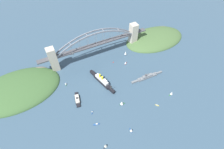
{
  "coord_description": "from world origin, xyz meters",
  "views": [
    {
      "loc": [
        111.16,
        294.9,
        275.29
      ],
      "look_at": [
        0.0,
        78.97,
        8.0
      ],
      "focal_mm": 27.5,
      "sensor_mm": 36.0,
      "label": 1
    }
  ],
  "objects_px": {
    "harbor_arch_bridge": "(96,45)",
    "small_boat_3": "(122,103)",
    "small_boat_0": "(66,84)",
    "small_boat_4": "(131,130)",
    "small_boat_9": "(92,112)",
    "seaplane_taxiing_near_bridge": "(71,54)",
    "small_boat_1": "(126,53)",
    "channel_marker_buoy": "(113,62)",
    "small_boat_2": "(157,105)",
    "small_boat_5": "(106,146)",
    "harbor_ferry_steamer": "(77,99)",
    "ocean_liner": "(102,81)",
    "small_boat_8": "(172,93)",
    "small_boat_7": "(96,124)",
    "naval_cruiser": "(147,77)",
    "small_boat_6": "(126,63)",
    "seaplane_second_in_formation": "(85,48)"
  },
  "relations": [
    {
      "from": "small_boat_7",
      "to": "small_boat_2",
      "type": "bearing_deg",
      "value": 171.65
    },
    {
      "from": "small_boat_3",
      "to": "seaplane_taxiing_near_bridge",
      "type": "bearing_deg",
      "value": -77.76
    },
    {
      "from": "small_boat_3",
      "to": "small_boat_5",
      "type": "relative_size",
      "value": 1.3
    },
    {
      "from": "small_boat_0",
      "to": "small_boat_4",
      "type": "xyz_separation_m",
      "value": [
        -67.14,
        146.72,
        0.3
      ]
    },
    {
      "from": "small_boat_0",
      "to": "small_boat_2",
      "type": "bearing_deg",
      "value": 137.12
    },
    {
      "from": "small_boat_1",
      "to": "channel_marker_buoy",
      "type": "relative_size",
      "value": 4.02
    },
    {
      "from": "small_boat_1",
      "to": "small_boat_3",
      "type": "bearing_deg",
      "value": 57.01
    },
    {
      "from": "small_boat_0",
      "to": "small_boat_4",
      "type": "distance_m",
      "value": 161.35
    },
    {
      "from": "harbor_arch_bridge",
      "to": "small_boat_3",
      "type": "relative_size",
      "value": 24.14
    },
    {
      "from": "channel_marker_buoy",
      "to": "small_boat_0",
      "type": "bearing_deg",
      "value": 6.9
    },
    {
      "from": "seaplane_taxiing_near_bridge",
      "to": "small_boat_0",
      "type": "distance_m",
      "value": 93.96
    },
    {
      "from": "naval_cruiser",
      "to": "small_boat_8",
      "type": "relative_size",
      "value": 7.72
    },
    {
      "from": "seaplane_taxiing_near_bridge",
      "to": "small_boat_8",
      "type": "height_order",
      "value": "small_boat_8"
    },
    {
      "from": "ocean_liner",
      "to": "small_boat_8",
      "type": "xyz_separation_m",
      "value": [
        -107.7,
        90.5,
        -1.16
      ]
    },
    {
      "from": "harbor_ferry_steamer",
      "to": "small_boat_7",
      "type": "height_order",
      "value": "harbor_ferry_steamer"
    },
    {
      "from": "small_boat_0",
      "to": "small_boat_4",
      "type": "relative_size",
      "value": 0.86
    },
    {
      "from": "small_boat_8",
      "to": "small_boat_9",
      "type": "xyz_separation_m",
      "value": [
        153.09,
        -34.28,
        -3.72
      ]
    },
    {
      "from": "small_boat_0",
      "to": "small_boat_9",
      "type": "bearing_deg",
      "value": 105.21
    },
    {
      "from": "ocean_liner",
      "to": "small_boat_1",
      "type": "distance_m",
      "value": 102.58
    },
    {
      "from": "small_boat_0",
      "to": "small_boat_6",
      "type": "relative_size",
      "value": 0.97
    },
    {
      "from": "harbor_arch_bridge",
      "to": "small_boat_0",
      "type": "relative_size",
      "value": 35.39
    },
    {
      "from": "small_boat_2",
      "to": "small_boat_4",
      "type": "xyz_separation_m",
      "value": [
        68.89,
        20.4,
        2.9
      ]
    },
    {
      "from": "seaplane_taxiing_near_bridge",
      "to": "channel_marker_buoy",
      "type": "bearing_deg",
      "value": 137.57
    },
    {
      "from": "naval_cruiser",
      "to": "small_boat_9",
      "type": "height_order",
      "value": "naval_cruiser"
    },
    {
      "from": "small_boat_0",
      "to": "channel_marker_buoy",
      "type": "xyz_separation_m",
      "value": [
        -117.45,
        -14.21,
        -2.36
      ]
    },
    {
      "from": "small_boat_7",
      "to": "small_boat_9",
      "type": "height_order",
      "value": "small_boat_7"
    },
    {
      "from": "naval_cruiser",
      "to": "small_boat_1",
      "type": "relative_size",
      "value": 6.79
    },
    {
      "from": "harbor_arch_bridge",
      "to": "small_boat_8",
      "type": "distance_m",
      "value": 193.14
    },
    {
      "from": "ocean_liner",
      "to": "seaplane_taxiing_near_bridge",
      "type": "bearing_deg",
      "value": -75.94
    },
    {
      "from": "harbor_arch_bridge",
      "to": "seaplane_second_in_formation",
      "type": "relative_size",
      "value": 22.7
    },
    {
      "from": "small_boat_2",
      "to": "small_boat_5",
      "type": "height_order",
      "value": "small_boat_5"
    },
    {
      "from": "harbor_ferry_steamer",
      "to": "seaplane_taxiing_near_bridge",
      "type": "relative_size",
      "value": 4.08
    },
    {
      "from": "small_boat_6",
      "to": "seaplane_second_in_formation",
      "type": "bearing_deg",
      "value": -56.19
    },
    {
      "from": "seaplane_taxiing_near_bridge",
      "to": "channel_marker_buoy",
      "type": "relative_size",
      "value": 3.09
    },
    {
      "from": "small_boat_9",
      "to": "seaplane_taxiing_near_bridge",
      "type": "bearing_deg",
      "value": -95.73
    },
    {
      "from": "small_boat_2",
      "to": "small_boat_5",
      "type": "relative_size",
      "value": 0.79
    },
    {
      "from": "harbor_ferry_steamer",
      "to": "small_boat_9",
      "type": "distance_m",
      "value": 40.26
    },
    {
      "from": "harbor_arch_bridge",
      "to": "naval_cruiser",
      "type": "height_order",
      "value": "harbor_arch_bridge"
    },
    {
      "from": "seaplane_taxiing_near_bridge",
      "to": "small_boat_1",
      "type": "height_order",
      "value": "small_boat_1"
    },
    {
      "from": "harbor_ferry_steamer",
      "to": "small_boat_0",
      "type": "distance_m",
      "value": 47.79
    },
    {
      "from": "small_boat_8",
      "to": "ocean_liner",
      "type": "bearing_deg",
      "value": -40.04
    },
    {
      "from": "channel_marker_buoy",
      "to": "small_boat_6",
      "type": "bearing_deg",
      "value": 142.17
    },
    {
      "from": "small_boat_8",
      "to": "small_boat_9",
      "type": "bearing_deg",
      "value": -12.62
    },
    {
      "from": "small_boat_0",
      "to": "harbor_ferry_steamer",
      "type": "bearing_deg",
      "value": 99.88
    },
    {
      "from": "small_boat_2",
      "to": "harbor_ferry_steamer",
      "type": "bearing_deg",
      "value": -31.8
    },
    {
      "from": "small_boat_0",
      "to": "small_boat_8",
      "type": "height_order",
      "value": "small_boat_8"
    },
    {
      "from": "ocean_liner",
      "to": "small_boat_1",
      "type": "relative_size",
      "value": 6.89
    },
    {
      "from": "naval_cruiser",
      "to": "seaplane_second_in_formation",
      "type": "bearing_deg",
      "value": -61.67
    },
    {
      "from": "ocean_liner",
      "to": "small_boat_6",
      "type": "distance_m",
      "value": 75.88
    },
    {
      "from": "small_boat_1",
      "to": "small_boat_9",
      "type": "bearing_deg",
      "value": 39.39
    }
  ]
}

